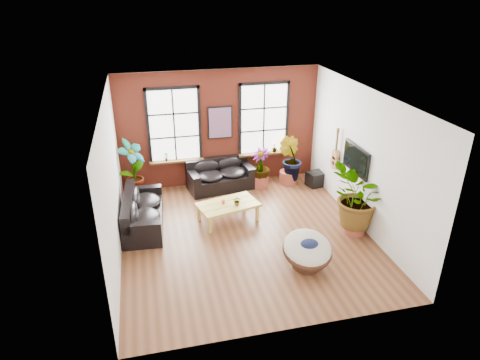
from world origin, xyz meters
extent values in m
cube|color=brown|center=(0.00, 0.00, -0.01)|extent=(6.00, 6.50, 0.02)
cube|color=white|center=(0.00, 0.00, 3.51)|extent=(6.00, 6.50, 0.02)
cube|color=#491811|center=(0.00, 3.26, 1.75)|extent=(6.00, 0.02, 3.50)
cube|color=silver|center=(0.00, -3.26, 1.75)|extent=(6.00, 0.02, 3.50)
cube|color=silver|center=(-3.01, 0.00, 1.75)|extent=(0.02, 6.50, 3.50)
cube|color=silver|center=(3.01, 0.00, 1.75)|extent=(0.02, 6.50, 3.50)
cube|color=white|center=(-1.35, 3.20, 1.95)|extent=(1.40, 0.02, 2.10)
cube|color=#422B12|center=(-1.35, 3.13, 0.87)|extent=(1.60, 0.22, 0.06)
cube|color=white|center=(1.35, 3.20, 1.95)|extent=(1.40, 0.02, 2.10)
cube|color=#422B12|center=(1.35, 3.13, 0.87)|extent=(1.60, 0.22, 0.06)
cube|color=black|center=(-0.09, 2.76, 0.22)|extent=(2.06, 1.22, 0.44)
cube|color=black|center=(-0.15, 3.11, 0.66)|extent=(1.95, 0.52, 0.45)
cube|color=black|center=(-0.94, 2.63, 0.55)|extent=(0.37, 0.97, 0.23)
cube|color=black|center=(0.75, 2.89, 0.55)|extent=(0.37, 0.97, 0.23)
ellipsoid|color=black|center=(-0.45, 2.65, 0.50)|extent=(0.92, 0.90, 0.25)
ellipsoid|color=black|center=(-0.49, 2.92, 0.66)|extent=(0.84, 0.37, 0.43)
ellipsoid|color=black|center=(0.28, 2.76, 0.50)|extent=(0.92, 0.90, 0.25)
ellipsoid|color=black|center=(0.24, 3.03, 0.66)|extent=(0.84, 0.37, 0.43)
cube|color=black|center=(-2.43, 1.04, 0.21)|extent=(1.07, 2.26, 0.43)
cube|color=black|center=(-2.77, 1.06, 0.65)|extent=(0.37, 2.21, 0.44)
cube|color=black|center=(-2.49, 0.05, 0.54)|extent=(0.93, 0.29, 0.23)
cube|color=black|center=(-2.36, 2.02, 0.54)|extent=(0.93, 0.29, 0.23)
ellipsoid|color=black|center=(-2.40, 0.60, 0.49)|extent=(0.84, 1.01, 0.25)
ellipsoid|color=black|center=(-2.67, 0.61, 0.65)|extent=(0.31, 0.98, 0.42)
ellipsoid|color=black|center=(-2.35, 1.47, 0.49)|extent=(0.84, 1.01, 0.25)
ellipsoid|color=black|center=(-2.61, 1.49, 0.65)|extent=(0.31, 0.98, 0.42)
cube|color=gold|center=(-0.27, 0.83, 0.46)|extent=(1.71, 1.23, 0.07)
cube|color=#422B12|center=(-0.23, 0.69, 0.50)|extent=(1.50, 0.38, 0.00)
cube|color=#422B12|center=(-0.30, 0.97, 0.50)|extent=(1.50, 0.38, 0.00)
cube|color=gold|center=(-0.84, 0.32, 0.21)|extent=(0.09, 0.09, 0.43)
cube|color=gold|center=(0.48, 0.66, 0.21)|extent=(0.09, 0.09, 0.43)
cube|color=gold|center=(-1.01, 1.01, 0.21)|extent=(0.09, 0.09, 0.43)
cube|color=gold|center=(0.31, 1.34, 0.21)|extent=(0.09, 0.09, 0.43)
cylinder|color=#DE3747|center=(-0.39, 0.86, 0.54)|extent=(0.11, 0.11, 0.10)
cylinder|color=#442618|center=(1.01, -1.53, 0.13)|extent=(0.63, 0.63, 0.25)
torus|color=#442618|center=(1.01, -1.53, 0.42)|extent=(1.10, 1.10, 0.50)
ellipsoid|color=beige|center=(1.01, -1.53, 0.49)|extent=(1.06, 1.12, 0.68)
ellipsoid|color=#131B3E|center=(1.01, -1.58, 0.61)|extent=(0.42, 0.34, 0.19)
cube|color=black|center=(0.00, 3.19, 1.95)|extent=(0.74, 0.04, 0.98)
cube|color=#0C7F8C|center=(0.00, 3.16, 1.95)|extent=(0.66, 0.02, 0.90)
cube|color=black|center=(2.95, 0.30, 1.65)|extent=(0.06, 1.25, 0.72)
cube|color=black|center=(2.92, 0.30, 1.65)|extent=(0.01, 1.15, 0.62)
cylinder|color=#B27F4C|center=(2.90, 1.35, 1.13)|extent=(0.09, 0.38, 0.38)
cylinder|color=#B27F4C|center=(2.90, 1.35, 1.38)|extent=(0.09, 0.30, 0.30)
cylinder|color=black|center=(2.90, 1.35, 1.13)|extent=(0.09, 0.11, 0.11)
cube|color=#422B12|center=(2.90, 1.35, 1.75)|extent=(0.04, 0.05, 0.55)
cube|color=#422B12|center=(2.90, 1.35, 2.07)|extent=(0.06, 0.06, 0.14)
cube|color=black|center=(2.80, 2.30, 0.22)|extent=(0.62, 0.55, 0.44)
cylinder|color=brown|center=(-2.65, 2.61, 0.17)|extent=(0.60, 0.60, 0.35)
cylinder|color=brown|center=(2.02, 2.65, 0.20)|extent=(0.67, 0.67, 0.40)
cylinder|color=brown|center=(2.68, -0.49, 0.20)|extent=(0.67, 0.67, 0.39)
cylinder|color=brown|center=(1.09, 2.61, 0.19)|extent=(0.61, 0.61, 0.38)
imported|color=#133A0F|center=(-2.62, 2.64, 0.99)|extent=(1.03, 1.05, 1.67)
imported|color=#133A0F|center=(2.05, 2.65, 0.81)|extent=(0.93, 0.93, 1.32)
imported|color=#133A0F|center=(2.69, -0.51, 0.98)|extent=(1.91, 1.95, 1.65)
imported|color=#133A0F|center=(1.09, 2.61, 0.69)|extent=(0.85, 0.85, 1.09)
imported|color=#133A0F|center=(-0.05, 0.69, 0.62)|extent=(0.29, 0.27, 0.25)
imported|color=#133A0F|center=(-1.65, 3.13, 1.04)|extent=(0.17, 0.17, 0.27)
imported|color=#133A0F|center=(1.70, 3.13, 1.04)|extent=(0.19, 0.19, 0.27)
camera|label=1|loc=(-2.20, -8.79, 5.75)|focal=32.00mm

